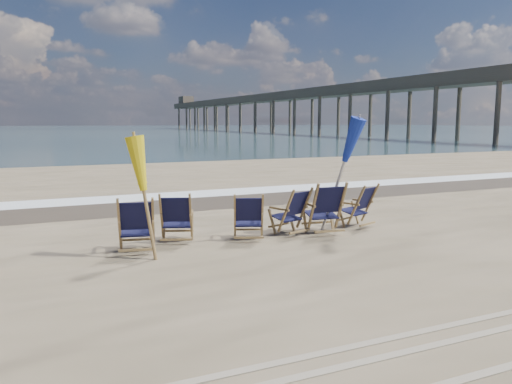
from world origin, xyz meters
TOP-DOWN VIEW (x-y plane):
  - ocean at (0.00, 128.00)m, footprint 400.00×400.00m
  - surf_foam at (0.00, 8.30)m, footprint 200.00×1.40m
  - wet_sand_strip at (0.00, 6.80)m, footprint 200.00×2.60m
  - tire_tracks at (0.00, -2.80)m, footprint 80.00×1.30m
  - beach_chair_0 at (-1.92, 2.06)m, footprint 0.75×0.81m
  - beach_chair_1 at (-1.16, 2.47)m, footprint 0.79×0.84m
  - beach_chair_2 at (0.08, 2.09)m, footprint 0.77×0.81m
  - beach_chair_3 at (1.11, 2.35)m, footprint 0.78×0.83m
  - beach_chair_4 at (1.71, 1.99)m, footprint 0.75×0.82m
  - beach_chair_5 at (2.70, 2.40)m, footprint 0.78×0.83m
  - umbrella_yellow at (-2.10, 1.73)m, footprint 0.30×0.30m
  - umbrella_blue at (1.66, 2.05)m, footprint 0.30×0.30m
  - fishing_pier at (38.00, 74.00)m, footprint 4.40×140.00m

SIDE VIEW (x-z plane):
  - ocean at x=0.00m, z-range 0.00..0.00m
  - wet_sand_strip at x=0.00m, z-range 0.00..0.00m
  - surf_foam at x=0.00m, z-range 0.00..0.01m
  - tire_tracks at x=0.00m, z-range 0.00..0.01m
  - beach_chair_2 at x=0.08m, z-range 0.00..0.89m
  - beach_chair_5 at x=2.70m, z-range 0.00..0.91m
  - beach_chair_3 at x=1.11m, z-range 0.00..0.93m
  - beach_chair_1 at x=-1.16m, z-range 0.00..0.93m
  - beach_chair_0 at x=-1.92m, z-range 0.00..0.97m
  - beach_chair_4 at x=1.71m, z-range 0.00..1.04m
  - umbrella_yellow at x=-2.10m, z-range 0.46..2.41m
  - umbrella_blue at x=1.66m, z-range 0.63..2.95m
  - fishing_pier at x=38.00m, z-range 0.00..9.30m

